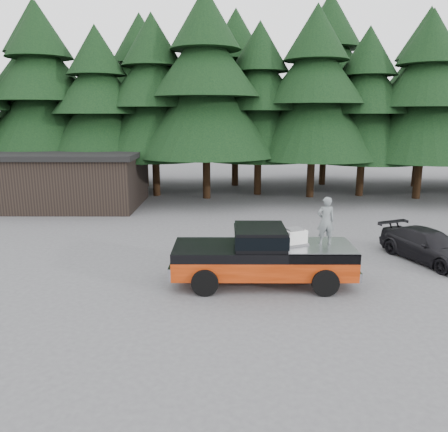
{
  "coord_description": "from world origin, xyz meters",
  "views": [
    {
      "loc": [
        0.28,
        -14.27,
        5.44
      ],
      "look_at": [
        0.22,
        0.0,
        2.13
      ],
      "focal_mm": 35.0,
      "sensor_mm": 36.0,
      "label": 1
    }
  ],
  "objects_px": {
    "air_compressor": "(294,237)",
    "man_on_bed": "(326,221)",
    "parked_car": "(429,246)",
    "pickup_truck": "(263,264)",
    "utility_building": "(73,179)"
  },
  "relations": [
    {
      "from": "air_compressor",
      "to": "man_on_bed",
      "type": "xyz_separation_m",
      "value": [
        0.99,
        -0.01,
        0.56
      ]
    },
    {
      "from": "man_on_bed",
      "to": "utility_building",
      "type": "xyz_separation_m",
      "value": [
        -12.5,
        12.63,
        -0.45
      ]
    },
    {
      "from": "utility_building",
      "to": "pickup_truck",
      "type": "bearing_deg",
      "value": -50.41
    },
    {
      "from": "air_compressor",
      "to": "pickup_truck",
      "type": "bearing_deg",
      "value": 160.31
    },
    {
      "from": "utility_building",
      "to": "man_on_bed",
      "type": "bearing_deg",
      "value": -45.3
    },
    {
      "from": "air_compressor",
      "to": "utility_building",
      "type": "height_order",
      "value": "utility_building"
    },
    {
      "from": "pickup_truck",
      "to": "man_on_bed",
      "type": "relative_size",
      "value": 3.8
    },
    {
      "from": "parked_car",
      "to": "utility_building",
      "type": "bearing_deg",
      "value": 126.1
    },
    {
      "from": "parked_car",
      "to": "utility_building",
      "type": "height_order",
      "value": "utility_building"
    },
    {
      "from": "pickup_truck",
      "to": "parked_car",
      "type": "relative_size",
      "value": 1.46
    },
    {
      "from": "pickup_truck",
      "to": "air_compressor",
      "type": "height_order",
      "value": "air_compressor"
    },
    {
      "from": "pickup_truck",
      "to": "man_on_bed",
      "type": "bearing_deg",
      "value": 1.54
    },
    {
      "from": "man_on_bed",
      "to": "utility_building",
      "type": "height_order",
      "value": "utility_building"
    },
    {
      "from": "air_compressor",
      "to": "parked_car",
      "type": "bearing_deg",
      "value": -1.32
    },
    {
      "from": "parked_car",
      "to": "utility_building",
      "type": "xyz_separation_m",
      "value": [
        -16.98,
        10.38,
        1.07
      ]
    }
  ]
}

